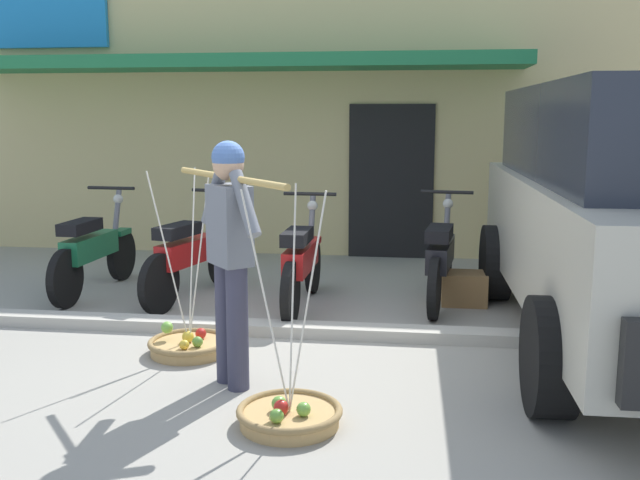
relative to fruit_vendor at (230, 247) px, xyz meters
The scene contains 11 objects.
ground_plane 1.10m from the fruit_vendor, 75.11° to the left, with size 90.00×90.00×0.00m, color #9E998C.
sidewalk_curb 1.52m from the fruit_vendor, 83.71° to the left, with size 20.00×0.24×0.10m, color #BAB4A5.
fruit_vendor is the anchor object (origin of this frame).
fruit_basket_left_side 1.20m from the fruit_vendor, 50.10° to the right, with size 0.65×0.65×1.45m.
fruit_basket_right_side 1.20m from the fruit_vendor, 130.20° to the left, with size 0.65×0.65×1.45m.
motorcycle_nearest_shop 3.20m from the fruit_vendor, 131.81° to the left, with size 0.54×1.82×1.09m.
motorcycle_second_in_row 2.51m from the fruit_vendor, 114.01° to the left, with size 0.64×1.78×1.09m.
motorcycle_third_in_row 2.13m from the fruit_vendor, 85.62° to the left, with size 0.54×1.82×1.09m.
motorcycle_end_of_row 2.90m from the fruit_vendor, 58.36° to the left, with size 0.54×1.82×1.09m.
storefront_building 7.42m from the fruit_vendor, 98.20° to the left, with size 13.00×6.00×4.20m.
wooden_crate 3.10m from the fruit_vendor, 54.64° to the left, with size 0.44×0.36×0.32m, color olive.
Camera 1 is at (1.12, -5.16, 1.86)m, focal length 40.43 mm.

